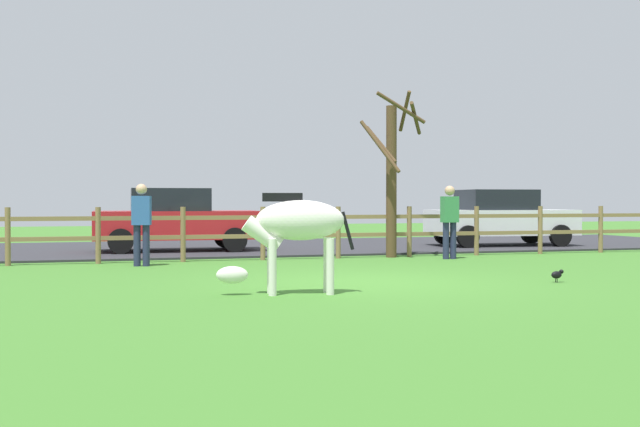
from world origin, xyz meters
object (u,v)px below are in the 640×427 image
crow_on_grass (557,274)px  parked_car_white (500,217)px  visitor_left_of_tree (142,221)px  visitor_right_of_tree (450,218)px  zebra (294,228)px  parked_car_red (175,219)px  bare_tree (392,172)px

crow_on_grass → parked_car_white: size_ratio=0.05×
visitor_left_of_tree → visitor_right_of_tree: bearing=-0.2°
crow_on_grass → visitor_left_of_tree: bearing=140.6°
zebra → visitor_left_of_tree: (-1.73, 5.34, -0.02)m
parked_car_red → visitor_left_of_tree: (-1.06, -3.83, 0.06)m
parked_car_white → visitor_right_of_tree: 4.87m
zebra → parked_car_red: 9.19m
zebra → visitor_right_of_tree: visitor_right_of_tree is taller
bare_tree → zebra: (-3.94, -6.11, -1.04)m
bare_tree → visitor_left_of_tree: bearing=-172.2°
crow_on_grass → bare_tree: bearing=94.7°
crow_on_grass → visitor_right_of_tree: size_ratio=0.13×
visitor_right_of_tree → bare_tree: bearing=143.0°
zebra → visitor_left_of_tree: visitor_left_of_tree is taller
zebra → visitor_right_of_tree: 7.30m
parked_car_red → visitor_right_of_tree: bearing=-34.2°
parked_car_white → parked_car_red: same height
parked_car_red → parked_car_white: bearing=-1.8°
zebra → parked_car_red: parked_car_red is taller
parked_car_white → parked_car_red: 8.98m
parked_car_red → visitor_left_of_tree: visitor_left_of_tree is taller
visitor_right_of_tree → parked_car_white: bearing=47.2°
crow_on_grass → parked_car_white: parked_car_white is taller
parked_car_white → visitor_left_of_tree: size_ratio=2.52×
bare_tree → parked_car_red: 5.64m
crow_on_grass → visitor_right_of_tree: visitor_right_of_tree is taller
zebra → visitor_left_of_tree: bearing=107.9°
bare_tree → visitor_left_of_tree: 5.82m
crow_on_grass → visitor_right_of_tree: 5.11m
bare_tree → parked_car_white: bare_tree is taller
bare_tree → crow_on_grass: (0.48, -5.82, -1.84)m
parked_car_white → bare_tree: bearing=-147.6°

